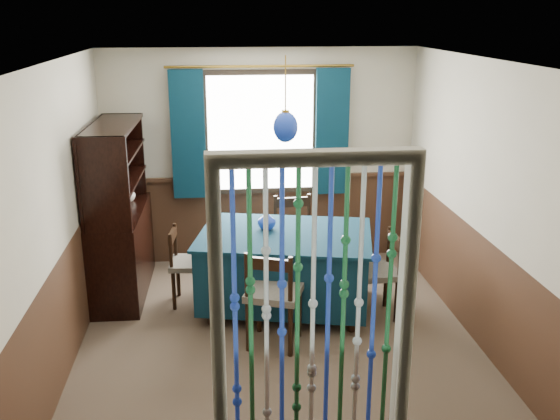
{
  "coord_description": "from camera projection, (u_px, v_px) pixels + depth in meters",
  "views": [
    {
      "loc": [
        -0.52,
        -5.09,
        2.87
      ],
      "look_at": [
        0.07,
        0.46,
        1.09
      ],
      "focal_mm": 40.0,
      "sensor_mm": 36.0,
      "label": 1
    }
  ],
  "objects": [
    {
      "name": "chair_right",
      "position": [
        379.0,
        272.0,
        6.05
      ],
      "size": [
        0.42,
        0.44,
        0.86
      ],
      "rotation": [
        0.0,
        0.0,
        1.61
      ],
      "color": "black",
      "rests_on": "floor"
    },
    {
      "name": "wainscot_back",
      "position": [
        261.0,
        219.0,
        7.48
      ],
      "size": [
        3.6,
        0.0,
        3.6
      ],
      "primitive_type": "plane",
      "rotation": [
        1.57,
        0.0,
        0.0
      ],
      "color": "#422819",
      "rests_on": "ground"
    },
    {
      "name": "doorway",
      "position": [
        312.0,
        343.0,
        3.59
      ],
      "size": [
        1.16,
        0.12,
        2.18
      ],
      "primitive_type": null,
      "color": "silver",
      "rests_on": "ground"
    },
    {
      "name": "dining_table",
      "position": [
        285.0,
        265.0,
        6.2
      ],
      "size": [
        1.87,
        1.48,
        0.8
      ],
      "rotation": [
        0.0,
        0.0,
        -0.22
      ],
      "color": "#0A2736",
      "rests_on": "floor"
    },
    {
      "name": "wall_right",
      "position": [
        479.0,
        202.0,
        5.55
      ],
      "size": [
        0.0,
        4.0,
        4.0
      ],
      "primitive_type": "plane",
      "rotation": [
        1.57,
        0.0,
        -1.57
      ],
      "color": "beige",
      "rests_on": "ground"
    },
    {
      "name": "chair_near",
      "position": [
        273.0,
        295.0,
        5.48
      ],
      "size": [
        0.58,
        0.57,
        0.93
      ],
      "rotation": [
        0.0,
        0.0,
        -0.34
      ],
      "color": "black",
      "rests_on": "floor"
    },
    {
      "name": "floor",
      "position": [
        278.0,
        338.0,
        5.75
      ],
      "size": [
        4.0,
        4.0,
        0.0
      ],
      "primitive_type": "plane",
      "color": "brown",
      "rests_on": "ground"
    },
    {
      "name": "wall_back",
      "position": [
        260.0,
        158.0,
        7.26
      ],
      "size": [
        3.6,
        0.0,
        3.6
      ],
      "primitive_type": "plane",
      "rotation": [
        1.57,
        0.0,
        0.0
      ],
      "color": "beige",
      "rests_on": "ground"
    },
    {
      "name": "wainscot_right",
      "position": [
        469.0,
        280.0,
        5.77
      ],
      "size": [
        0.0,
        4.0,
        4.0
      ],
      "primitive_type": "plane",
      "rotation": [
        1.57,
        0.0,
        -1.57
      ],
      "color": "#422819",
      "rests_on": "ground"
    },
    {
      "name": "bowl_shelf",
      "position": [
        118.0,
        185.0,
        6.07
      ],
      "size": [
        0.25,
        0.25,
        0.05
      ],
      "primitive_type": "imported",
      "rotation": [
        0.0,
        0.0,
        -0.24
      ],
      "color": "beige",
      "rests_on": "sideboard"
    },
    {
      "name": "wall_left",
      "position": [
        63.0,
        216.0,
        5.19
      ],
      "size": [
        0.0,
        4.0,
        4.0
      ],
      "primitive_type": "plane",
      "rotation": [
        1.57,
        0.0,
        1.57
      ],
      "color": "beige",
      "rests_on": "ground"
    },
    {
      "name": "ceiling",
      "position": [
        278.0,
        60.0,
        4.99
      ],
      "size": [
        4.0,
        4.0,
        0.0
      ],
      "primitive_type": "plane",
      "rotation": [
        3.14,
        0.0,
        0.0
      ],
      "color": "silver",
      "rests_on": "ground"
    },
    {
      "name": "wainscot_left",
      "position": [
        74.0,
        298.0,
        5.42
      ],
      "size": [
        0.0,
        4.0,
        4.0
      ],
      "primitive_type": "plane",
      "rotation": [
        1.57,
        0.0,
        1.57
      ],
      "color": "#422819",
      "rests_on": "ground"
    },
    {
      "name": "chair_far",
      "position": [
        295.0,
        237.0,
        6.9
      ],
      "size": [
        0.5,
        0.48,
        0.93
      ],
      "rotation": [
        0.0,
        0.0,
        3.23
      ],
      "color": "black",
      "rests_on": "floor"
    },
    {
      "name": "chair_left",
      "position": [
        187.0,
        264.0,
        6.33
      ],
      "size": [
        0.41,
        0.43,
        0.81
      ],
      "rotation": [
        0.0,
        0.0,
        -1.66
      ],
      "color": "black",
      "rests_on": "floor"
    },
    {
      "name": "window",
      "position": [
        261.0,
        133.0,
        7.12
      ],
      "size": [
        1.32,
        0.12,
        1.42
      ],
      "primitive_type": "cube",
      "color": "black",
      "rests_on": "wall_back"
    },
    {
      "name": "wall_front",
      "position": [
        314.0,
        316.0,
        3.47
      ],
      "size": [
        3.6,
        0.0,
        3.6
      ],
      "primitive_type": "plane",
      "rotation": [
        -1.57,
        0.0,
        0.0
      ],
      "color": "beige",
      "rests_on": "ground"
    },
    {
      "name": "pendant_lamp",
      "position": [
        285.0,
        127.0,
        5.78
      ],
      "size": [
        0.23,
        0.23,
        0.79
      ],
      "color": "olive",
      "rests_on": "ceiling"
    },
    {
      "name": "sideboard",
      "position": [
        120.0,
        237.0,
        6.52
      ],
      "size": [
        0.51,
        1.4,
        1.81
      ],
      "rotation": [
        0.0,
        0.0,
        -0.02
      ],
      "color": "black",
      "rests_on": "floor"
    },
    {
      "name": "vase_sideboard",
      "position": [
        128.0,
        193.0,
        6.75
      ],
      "size": [
        0.19,
        0.19,
        0.18
      ],
      "primitive_type": "imported",
      "rotation": [
        0.0,
        0.0,
        0.11
      ],
      "color": "beige",
      "rests_on": "sideboard"
    },
    {
      "name": "vase_table",
      "position": [
        267.0,
        221.0,
        6.19
      ],
      "size": [
        0.22,
        0.22,
        0.17
      ],
      "primitive_type": "imported",
      "rotation": [
        0.0,
        0.0,
        -0.44
      ],
      "color": "#16329D",
      "rests_on": "dining_table"
    }
  ]
}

